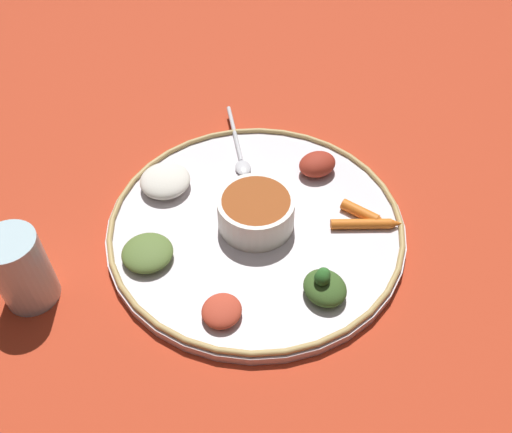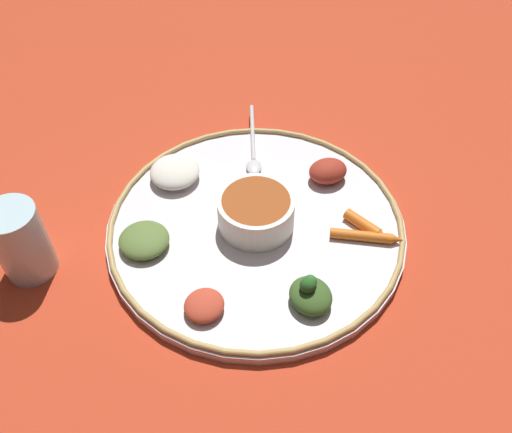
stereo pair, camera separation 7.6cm
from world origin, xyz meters
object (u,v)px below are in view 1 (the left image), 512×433
(center_bowl, at_px, (256,211))
(drinking_glass, at_px, (23,273))
(carrot_outer, at_px, (364,214))
(carrot_near_spoon, at_px, (365,224))
(greens_pile, at_px, (325,286))
(spoon, at_px, (239,150))

(center_bowl, distance_m, drinking_glass, 0.31)
(center_bowl, bearing_deg, drinking_glass, 146.35)
(carrot_outer, bearing_deg, carrot_near_spoon, -144.28)
(greens_pile, bearing_deg, carrot_outer, 8.01)
(spoon, xyz_separation_m, carrot_near_spoon, (-0.03, -0.24, 0.00))
(carrot_near_spoon, distance_m, drinking_glass, 0.45)
(spoon, relative_size, drinking_glass, 1.23)
(center_bowl, xyz_separation_m, greens_pile, (-0.05, -0.14, -0.01))
(spoon, bearing_deg, carrot_outer, -92.58)
(greens_pile, bearing_deg, drinking_glass, 124.15)
(greens_pile, height_order, carrot_near_spoon, greens_pile)
(greens_pile, bearing_deg, center_bowl, 71.26)
(center_bowl, relative_size, spoon, 0.79)
(spoon, bearing_deg, center_bowl, -134.40)
(spoon, distance_m, carrot_near_spoon, 0.24)
(greens_pile, relative_size, drinking_glass, 0.67)
(drinking_glass, bearing_deg, center_bowl, -33.65)
(greens_pile, bearing_deg, carrot_near_spoon, 4.30)
(center_bowl, bearing_deg, greens_pile, -108.74)
(greens_pile, relative_size, carrot_near_spoon, 0.82)
(spoon, bearing_deg, carrot_near_spoon, -95.98)
(carrot_near_spoon, relative_size, drinking_glass, 0.81)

